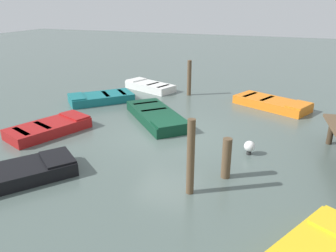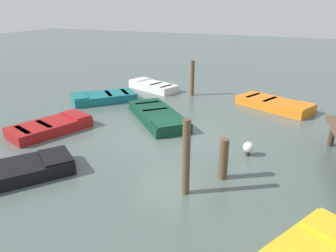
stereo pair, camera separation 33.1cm
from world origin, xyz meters
name	(u,v)px [view 2 (the right image)]	position (x,y,z in m)	size (l,w,h in m)	color
ground_plane	(168,134)	(0.00, 0.00, 0.00)	(80.00, 80.00, 0.00)	#4C5B56
rowboat_black	(5,174)	(4.96, -2.99, 0.22)	(3.82, 3.38, 0.46)	black
rowboat_white	(153,86)	(-5.97, -3.39, 0.22)	(2.20, 3.19, 0.46)	silver
rowboat_orange	(275,104)	(-4.98, 3.47, 0.22)	(2.81, 3.77, 0.46)	orange
rowboat_dark_green	(158,116)	(-1.30, -1.01, 0.22)	(3.92, 3.82, 0.46)	#0C3823
rowboat_red	(51,127)	(1.48, -4.37, 0.22)	(3.34, 2.41, 0.46)	maroon
rowboat_teal	(104,97)	(-2.86, -4.74, 0.22)	(3.25, 3.24, 0.46)	#14666B
mooring_piling_far_right	(186,158)	(3.62, 2.00, 1.05)	(0.21, 0.21, 2.10)	brown
mooring_piling_near_left	(223,159)	(2.46, 2.72, 0.61)	(0.27, 0.27, 1.22)	brown
mooring_piling_far_left	(192,78)	(-5.69, -0.94, 0.95)	(0.22, 0.22, 1.89)	brown
marker_buoy	(248,148)	(0.67, 3.16, 0.29)	(0.36, 0.36, 0.48)	#262626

